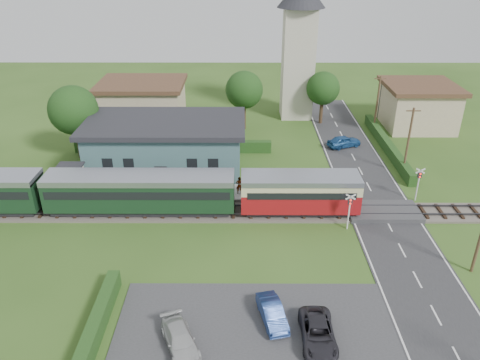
{
  "coord_description": "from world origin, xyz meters",
  "views": [
    {
      "loc": [
        -2.33,
        -33.03,
        21.03
      ],
      "look_at": [
        -2.45,
        4.0,
        2.27
      ],
      "focal_mm": 35.0,
      "sensor_mm": 36.0,
      "label": 1
    }
  ],
  "objects_px": {
    "crossing_signal_far": "(419,180)",
    "car_on_road": "(344,141)",
    "car_park_blue": "(272,313)",
    "pedestrian_near": "(239,185)",
    "crossing_signal_near": "(350,206)",
    "station_building": "(166,145)",
    "car_park_silver": "(180,340)",
    "pedestrian_far": "(73,186)",
    "equipment_hut": "(71,179)",
    "train": "(103,191)",
    "church_tower": "(299,39)",
    "house_east": "(418,105)",
    "car_park_dark": "(318,333)",
    "house_west": "(143,102)"
  },
  "relations": [
    {
      "from": "crossing_signal_far",
      "to": "car_on_road",
      "type": "xyz_separation_m",
      "value": [
        -4.11,
        12.55,
        -1.42
      ]
    },
    {
      "from": "car_park_blue",
      "to": "pedestrian_near",
      "type": "bearing_deg",
      "value": 84.47
    },
    {
      "from": "crossing_signal_near",
      "to": "car_park_blue",
      "type": "bearing_deg",
      "value": -122.79
    },
    {
      "from": "station_building",
      "to": "car_park_silver",
      "type": "height_order",
      "value": "station_building"
    },
    {
      "from": "car_on_road",
      "to": "car_park_silver",
      "type": "distance_m",
      "value": 33.82
    },
    {
      "from": "crossing_signal_near",
      "to": "pedestrian_far",
      "type": "distance_m",
      "value": 24.64
    },
    {
      "from": "equipment_hut",
      "to": "crossing_signal_near",
      "type": "bearing_deg",
      "value": -12.94
    },
    {
      "from": "train",
      "to": "church_tower",
      "type": "xyz_separation_m",
      "value": [
        19.13,
        26.0,
        8.05
      ]
    },
    {
      "from": "station_building",
      "to": "house_east",
      "type": "bearing_deg",
      "value": 23.44
    },
    {
      "from": "church_tower",
      "to": "car_park_dark",
      "type": "distance_m",
      "value": 41.88
    },
    {
      "from": "station_building",
      "to": "church_tower",
      "type": "relative_size",
      "value": 0.91
    },
    {
      "from": "house_west",
      "to": "pedestrian_near",
      "type": "bearing_deg",
      "value": -58.22
    },
    {
      "from": "house_west",
      "to": "car_park_blue",
      "type": "height_order",
      "value": "house_west"
    },
    {
      "from": "house_west",
      "to": "car_park_silver",
      "type": "bearing_deg",
      "value": -76.54
    },
    {
      "from": "house_east",
      "to": "crossing_signal_near",
      "type": "bearing_deg",
      "value": -119.13
    },
    {
      "from": "house_east",
      "to": "pedestrian_far",
      "type": "distance_m",
      "value": 42.4
    },
    {
      "from": "crossing_signal_far",
      "to": "car_park_dark",
      "type": "xyz_separation_m",
      "value": [
        -11.43,
        -17.07,
        -1.47
      ]
    },
    {
      "from": "equipment_hut",
      "to": "church_tower",
      "type": "distance_m",
      "value": 33.48
    },
    {
      "from": "car_park_blue",
      "to": "pedestrian_far",
      "type": "distance_m",
      "value": 23.31
    },
    {
      "from": "equipment_hut",
      "to": "car_park_dark",
      "type": "relative_size",
      "value": 0.6
    },
    {
      "from": "train",
      "to": "house_east",
      "type": "xyz_separation_m",
      "value": [
        34.13,
        22.0,
        0.62
      ]
    },
    {
      "from": "station_building",
      "to": "house_west",
      "type": "relative_size",
      "value": 1.48
    },
    {
      "from": "crossing_signal_far",
      "to": "car_park_dark",
      "type": "distance_m",
      "value": 20.6
    },
    {
      "from": "house_west",
      "to": "car_park_silver",
      "type": "xyz_separation_m",
      "value": [
        9.14,
        -38.2,
        -2.14
      ]
    },
    {
      "from": "equipment_hut",
      "to": "crossing_signal_far",
      "type": "distance_m",
      "value": 31.61
    },
    {
      "from": "crossing_signal_near",
      "to": "car_on_road",
      "type": "height_order",
      "value": "crossing_signal_near"
    },
    {
      "from": "train",
      "to": "station_building",
      "type": "bearing_deg",
      "value": 65.36
    },
    {
      "from": "church_tower",
      "to": "car_on_road",
      "type": "distance_m",
      "value": 15.26
    },
    {
      "from": "equipment_hut",
      "to": "house_east",
      "type": "bearing_deg",
      "value": 26.32
    },
    {
      "from": "car_park_dark",
      "to": "house_east",
      "type": "bearing_deg",
      "value": 64.42
    },
    {
      "from": "train",
      "to": "church_tower",
      "type": "bearing_deg",
      "value": 53.66
    },
    {
      "from": "equipment_hut",
      "to": "pedestrian_near",
      "type": "height_order",
      "value": "equipment_hut"
    },
    {
      "from": "house_east",
      "to": "pedestrian_near",
      "type": "height_order",
      "value": "house_east"
    },
    {
      "from": "house_west",
      "to": "house_east",
      "type": "bearing_deg",
      "value": -1.64
    },
    {
      "from": "pedestrian_far",
      "to": "church_tower",
      "type": "bearing_deg",
      "value": -66.83
    },
    {
      "from": "house_east",
      "to": "crossing_signal_far",
      "type": "relative_size",
      "value": 2.69
    },
    {
      "from": "train",
      "to": "car_on_road",
      "type": "bearing_deg",
      "value": 32.32
    },
    {
      "from": "train",
      "to": "house_east",
      "type": "relative_size",
      "value": 4.91
    },
    {
      "from": "station_building",
      "to": "house_west",
      "type": "bearing_deg",
      "value": 109.65
    },
    {
      "from": "car_on_road",
      "to": "pedestrian_far",
      "type": "xyz_separation_m",
      "value": [
        -27.18,
        -12.3,
        0.58
      ]
    },
    {
      "from": "train",
      "to": "car_park_dark",
      "type": "distance_m",
      "value": 21.98
    },
    {
      "from": "crossing_signal_near",
      "to": "church_tower",
      "type": "bearing_deg",
      "value": 92.82
    },
    {
      "from": "station_building",
      "to": "pedestrian_far",
      "type": "bearing_deg",
      "value": -140.47
    },
    {
      "from": "station_building",
      "to": "car_park_dark",
      "type": "distance_m",
      "value": 26.69
    },
    {
      "from": "car_park_blue",
      "to": "crossing_signal_near",
      "type": "bearing_deg",
      "value": 44.14
    },
    {
      "from": "station_building",
      "to": "crossing_signal_far",
      "type": "xyz_separation_m",
      "value": [
        23.6,
        -6.6,
        -0.55
      ]
    },
    {
      "from": "house_west",
      "to": "crossing_signal_far",
      "type": "distance_m",
      "value": 35.26
    },
    {
      "from": "house_east",
      "to": "crossing_signal_near",
      "type": "height_order",
      "value": "house_east"
    },
    {
      "from": "car_park_blue",
      "to": "pedestrian_far",
      "type": "height_order",
      "value": "pedestrian_far"
    },
    {
      "from": "train",
      "to": "car_park_silver",
      "type": "relative_size",
      "value": 10.98
    }
  ]
}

